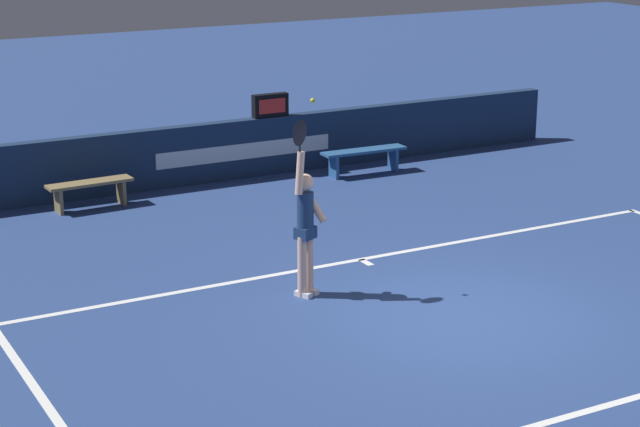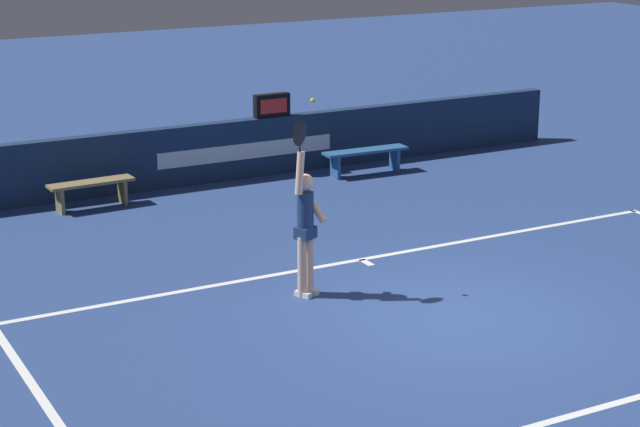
{
  "view_description": "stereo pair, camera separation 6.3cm",
  "coord_description": "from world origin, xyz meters",
  "px_view_note": "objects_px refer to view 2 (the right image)",
  "views": [
    {
      "loc": [
        -7.93,
        -10.73,
        5.26
      ],
      "look_at": [
        -1.22,
        1.57,
        1.13
      ],
      "focal_mm": 62.18,
      "sensor_mm": 36.0,
      "label": 1
    },
    {
      "loc": [
        -7.87,
        -10.76,
        5.26
      ],
      "look_at": [
        -1.22,
        1.57,
        1.13
      ],
      "focal_mm": 62.18,
      "sensor_mm": 36.0,
      "label": 2
    }
  ],
  "objects_px": {
    "tennis_player": "(305,224)",
    "tennis_ball": "(313,101)",
    "speed_display": "(272,105)",
    "courtside_bench_far": "(365,155)",
    "courtside_bench_near": "(91,188)"
  },
  "relations": [
    {
      "from": "tennis_player",
      "to": "courtside_bench_near",
      "type": "height_order",
      "value": "tennis_player"
    },
    {
      "from": "tennis_player",
      "to": "tennis_ball",
      "type": "relative_size",
      "value": 37.9
    },
    {
      "from": "speed_display",
      "to": "courtside_bench_near",
      "type": "distance_m",
      "value": 3.96
    },
    {
      "from": "courtside_bench_near",
      "to": "courtside_bench_far",
      "type": "distance_m",
      "value": 5.31
    },
    {
      "from": "courtside_bench_near",
      "to": "courtside_bench_far",
      "type": "relative_size",
      "value": 0.87
    },
    {
      "from": "speed_display",
      "to": "courtside_bench_near",
      "type": "relative_size",
      "value": 0.47
    },
    {
      "from": "tennis_player",
      "to": "courtside_bench_near",
      "type": "bearing_deg",
      "value": 102.99
    },
    {
      "from": "tennis_player",
      "to": "courtside_bench_near",
      "type": "xyz_separation_m",
      "value": [
        -1.26,
        5.46,
        -0.64
      ]
    },
    {
      "from": "tennis_ball",
      "to": "speed_display",
      "type": "bearing_deg",
      "value": 68.83
    },
    {
      "from": "tennis_ball",
      "to": "courtside_bench_near",
      "type": "height_order",
      "value": "tennis_ball"
    },
    {
      "from": "courtside_bench_near",
      "to": "courtside_bench_far",
      "type": "xyz_separation_m",
      "value": [
        5.3,
        -0.2,
        0.01
      ]
    },
    {
      "from": "speed_display",
      "to": "courtside_bench_far",
      "type": "distance_m",
      "value": 2.01
    },
    {
      "from": "speed_display",
      "to": "tennis_player",
      "type": "relative_size",
      "value": 0.29
    },
    {
      "from": "courtside_bench_far",
      "to": "tennis_player",
      "type": "bearing_deg",
      "value": -127.53
    },
    {
      "from": "speed_display",
      "to": "tennis_player",
      "type": "bearing_deg",
      "value": -112.16
    }
  ]
}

